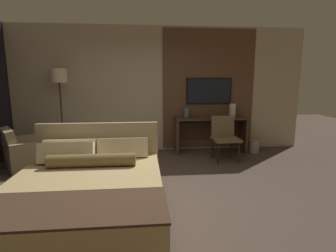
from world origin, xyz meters
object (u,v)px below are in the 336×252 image
(bed, at_px, (87,193))
(desk, at_px, (210,129))
(book, at_px, (206,117))
(armchair_by_window, at_px, (29,153))
(waste_bin, at_px, (254,146))
(floor_lamp, at_px, (59,83))
(vase_short, at_px, (187,113))
(tv, at_px, (209,91))
(desk_chair, at_px, (224,134))
(vase_tall, at_px, (232,110))

(bed, relative_size, desk, 1.30)
(bed, relative_size, book, 8.29)
(armchair_by_window, relative_size, book, 4.60)
(armchair_by_window, height_order, waste_bin, armchair_by_window)
(armchair_by_window, xyz_separation_m, floor_lamp, (0.46, 0.60, 1.30))
(vase_short, xyz_separation_m, waste_bin, (1.52, -0.27, -0.76))
(tv, bearing_deg, desk, -90.00)
(tv, xyz_separation_m, waste_bin, (0.98, -0.39, -1.23))
(floor_lamp, bearing_deg, vase_short, 4.10)
(vase_short, xyz_separation_m, book, (0.43, -0.11, -0.09))
(bed, bearing_deg, desk, 51.15)
(desk, xyz_separation_m, waste_bin, (0.98, -0.19, -0.39))
(book, bearing_deg, armchair_by_window, -169.10)
(desk_chair, distance_m, vase_short, 1.04)
(vase_tall, distance_m, book, 0.63)
(bed, height_order, waste_bin, bed)
(book, relative_size, waste_bin, 0.90)
(tv, distance_m, desk_chair, 1.18)
(floor_lamp, bearing_deg, tv, 5.53)
(desk, height_order, waste_bin, desk)
(tv, bearing_deg, armchair_by_window, -166.06)
(bed, relative_size, armchair_by_window, 1.80)
(desk, xyz_separation_m, book, (-0.11, -0.02, 0.28))
(armchair_by_window, bearing_deg, floor_lamp, -71.57)
(floor_lamp, height_order, waste_bin, floor_lamp)
(armchair_by_window, distance_m, floor_lamp, 1.51)
(floor_lamp, distance_m, book, 3.20)
(vase_tall, xyz_separation_m, book, (-0.61, -0.02, -0.14))
(vase_tall, bearing_deg, floor_lamp, -178.42)
(tv, relative_size, vase_short, 5.13)
(bed, xyz_separation_m, vase_tall, (2.70, 2.73, 0.64))
(floor_lamp, xyz_separation_m, vase_short, (2.68, 0.19, -0.67))
(book, bearing_deg, waste_bin, -8.63)
(bed, height_order, book, bed)
(desk_chair, relative_size, waste_bin, 3.20)
(tv, height_order, desk_chair, tv)
(bed, relative_size, vase_short, 10.30)
(vase_tall, bearing_deg, bed, -134.77)
(tv, distance_m, waste_bin, 1.62)
(bed, distance_m, waste_bin, 4.08)
(tv, distance_m, floor_lamp, 3.23)
(armchair_by_window, bearing_deg, desk, -113.01)
(desk, height_order, vase_tall, vase_tall)
(armchair_by_window, xyz_separation_m, vase_short, (3.14, 0.79, 0.64))
(book, xyz_separation_m, waste_bin, (1.09, -0.17, -0.67))
(tv, relative_size, book, 4.13)
(desk_chair, bearing_deg, floor_lamp, 169.90)
(floor_lamp, xyz_separation_m, book, (3.11, 0.09, -0.75))
(floor_lamp, distance_m, vase_tall, 3.77)
(desk, bearing_deg, floor_lamp, -178.09)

